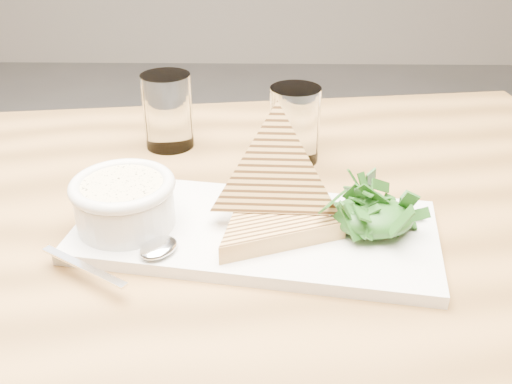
{
  "coord_description": "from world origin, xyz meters",
  "views": [
    {
      "loc": [
        0.16,
        -0.77,
        1.13
      ],
      "look_at": [
        0.15,
        -0.18,
        0.8
      ],
      "focal_mm": 40.0,
      "sensor_mm": 36.0,
      "label": 1
    }
  ],
  "objects_px": {
    "platter": "(256,231)",
    "glass_near": "(168,111)",
    "table_top": "(167,249)",
    "glass_far": "(294,125)",
    "soup_bowl": "(125,208)"
  },
  "relations": [
    {
      "from": "table_top",
      "to": "soup_bowl",
      "type": "bearing_deg",
      "value": 179.16
    },
    {
      "from": "table_top",
      "to": "glass_far",
      "type": "bearing_deg",
      "value": 52.48
    },
    {
      "from": "glass_near",
      "to": "glass_far",
      "type": "relative_size",
      "value": 1.03
    },
    {
      "from": "platter",
      "to": "glass_near",
      "type": "relative_size",
      "value": 3.65
    },
    {
      "from": "soup_bowl",
      "to": "platter",
      "type": "bearing_deg",
      "value": -0.57
    },
    {
      "from": "table_top",
      "to": "glass_near",
      "type": "height_order",
      "value": "glass_near"
    },
    {
      "from": "platter",
      "to": "soup_bowl",
      "type": "bearing_deg",
      "value": 179.43
    },
    {
      "from": "platter",
      "to": "glass_near",
      "type": "height_order",
      "value": "glass_near"
    },
    {
      "from": "platter",
      "to": "glass_near",
      "type": "xyz_separation_m",
      "value": [
        -0.14,
        0.26,
        0.05
      ]
    },
    {
      "from": "table_top",
      "to": "platter",
      "type": "xyz_separation_m",
      "value": [
        0.11,
        -0.0,
        0.03
      ]
    },
    {
      "from": "platter",
      "to": "soup_bowl",
      "type": "height_order",
      "value": "soup_bowl"
    },
    {
      "from": "platter",
      "to": "glass_near",
      "type": "bearing_deg",
      "value": 118.62
    },
    {
      "from": "table_top",
      "to": "glass_far",
      "type": "height_order",
      "value": "glass_far"
    },
    {
      "from": "table_top",
      "to": "glass_near",
      "type": "relative_size",
      "value": 11.38
    },
    {
      "from": "soup_bowl",
      "to": "glass_near",
      "type": "xyz_separation_m",
      "value": [
        0.01,
        0.26,
        0.02
      ]
    }
  ]
}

